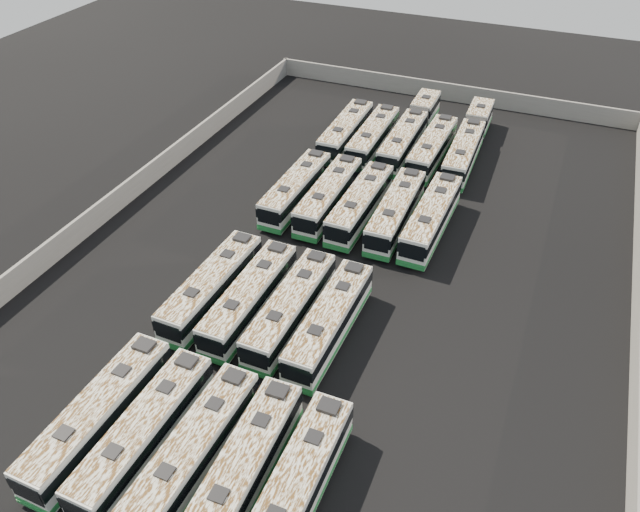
{
  "coord_description": "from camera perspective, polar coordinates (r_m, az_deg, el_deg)",
  "views": [
    {
      "loc": [
        13.9,
        -38.32,
        31.84
      ],
      "look_at": [
        -1.43,
        -1.68,
        1.6
      ],
      "focal_mm": 35.0,
      "sensor_mm": 36.0,
      "label": 1
    }
  ],
  "objects": [
    {
      "name": "bus_back_far_left",
      "position": [
        68.89,
        2.36,
        11.28
      ],
      "size": [
        2.66,
        11.6,
        3.26
      ],
      "rotation": [
        0.0,
        0.0,
        0.02
      ],
      "color": "silver",
      "rests_on": "ground"
    },
    {
      "name": "bus_front_far_right",
      "position": [
        35.72,
        -2.22,
        -20.49
      ],
      "size": [
        2.47,
        11.39,
        3.21
      ],
      "rotation": [
        0.0,
        0.0,
        0.01
      ],
      "color": "silver",
      "rests_on": "ground"
    },
    {
      "name": "bus_midfront_center",
      "position": [
        45.09,
        -2.72,
        -4.83
      ],
      "size": [
        2.52,
        11.35,
        3.19
      ],
      "rotation": [
        0.0,
        0.0,
        -0.01
      ],
      "color": "silver",
      "rests_on": "ground"
    },
    {
      "name": "bus_front_center",
      "position": [
        37.72,
        -11.45,
        -17.07
      ],
      "size": [
        2.65,
        11.33,
        3.18
      ],
      "rotation": [
        0.0,
        0.0,
        -0.02
      ],
      "color": "silver",
      "rests_on": "ground"
    },
    {
      "name": "ground",
      "position": [
        51.73,
        2.18,
        -0.74
      ],
      "size": [
        140.0,
        140.0,
        0.0
      ],
      "primitive_type": "plane",
      "color": "black",
      "rests_on": "ground"
    },
    {
      "name": "bus_back_left",
      "position": [
        67.99,
        4.85,
        10.78
      ],
      "size": [
        2.53,
        11.4,
        3.2
      ],
      "rotation": [
        0.0,
        0.0,
        0.01
      ],
      "color": "silver",
      "rests_on": "ground"
    },
    {
      "name": "bus_midback_far_right",
      "position": [
        55.08,
        10.13,
        3.44
      ],
      "size": [
        2.69,
        11.71,
        3.29
      ],
      "rotation": [
        0.0,
        0.0,
        -0.02
      ],
      "color": "silver",
      "rests_on": "ground"
    },
    {
      "name": "bus_front_right",
      "position": [
        36.55,
        -7.06,
        -18.87
      ],
      "size": [
        2.7,
        11.47,
        3.22
      ],
      "rotation": [
        0.0,
        0.0,
        0.02
      ],
      "color": "silver",
      "rests_on": "ground"
    },
    {
      "name": "bus_back_center",
      "position": [
        69.97,
        8.25,
        11.31
      ],
      "size": [
        2.55,
        17.59,
        3.19
      ],
      "rotation": [
        0.0,
        0.0,
        0.01
      ],
      "color": "silver",
      "rests_on": "ground"
    },
    {
      "name": "bus_midback_right",
      "position": [
        55.56,
        6.94,
        4.06
      ],
      "size": [
        2.59,
        11.42,
        3.21
      ],
      "rotation": [
        0.0,
        0.0,
        0.02
      ],
      "color": "silver",
      "rests_on": "ground"
    },
    {
      "name": "bus_front_left",
      "position": [
        39.12,
        -15.74,
        -15.28
      ],
      "size": [
        2.62,
        11.38,
        3.19
      ],
      "rotation": [
        0.0,
        0.0,
        -0.02
      ],
      "color": "silver",
      "rests_on": "ground"
    },
    {
      "name": "bus_midfront_right",
      "position": [
        44.04,
        0.87,
        -6.03
      ],
      "size": [
        2.53,
        11.34,
        3.19
      ],
      "rotation": [
        0.0,
        0.0,
        -0.01
      ],
      "color": "silver",
      "rests_on": "ground"
    },
    {
      "name": "bus_midfront_far_left",
      "position": [
        47.58,
        -9.85,
        -2.79
      ],
      "size": [
        2.69,
        11.42,
        3.2
      ],
      "rotation": [
        0.0,
        0.0,
        -0.03
      ],
      "color": "silver",
      "rests_on": "ground"
    },
    {
      "name": "bus_front_far_left",
      "position": [
        40.67,
        -19.53,
        -13.59
      ],
      "size": [
        2.66,
        11.63,
        3.27
      ],
      "rotation": [
        0.0,
        0.0,
        -0.02
      ],
      "color": "silver",
      "rests_on": "ground"
    },
    {
      "name": "bus_back_right",
      "position": [
        66.53,
        10.19,
        9.67
      ],
      "size": [
        2.62,
        11.37,
        3.19
      ],
      "rotation": [
        0.0,
        0.0,
        -0.02
      ],
      "color": "silver",
      "rests_on": "ground"
    },
    {
      "name": "bus_midback_far_left",
      "position": [
        58.45,
        -2.23,
        6.13
      ],
      "size": [
        2.5,
        11.32,
        3.18
      ],
      "rotation": [
        0.0,
        0.0,
        -0.01
      ],
      "color": "silver",
      "rests_on": "ground"
    },
    {
      "name": "bus_midback_left",
      "position": [
        57.35,
        0.79,
        5.52
      ],
      "size": [
        2.5,
        11.45,
        3.22
      ],
      "rotation": [
        0.0,
        0.0,
        0.01
      ],
      "color": "silver",
      "rests_on": "ground"
    },
    {
      "name": "bus_midfront_left",
      "position": [
        46.2,
        -6.46,
        -3.84
      ],
      "size": [
        2.49,
        11.33,
        3.18
      ],
      "rotation": [
        0.0,
        0.0,
        -0.01
      ],
      "color": "silver",
      "rests_on": "ground"
    },
    {
      "name": "bus_midback_center",
      "position": [
        56.28,
        3.69,
        4.75
      ],
      "size": [
        2.6,
        11.46,
        3.22
      ],
      "rotation": [
        0.0,
        0.0,
        -0.02
      ],
      "color": "silver",
      "rests_on": "ground"
    },
    {
      "name": "perimeter_wall",
      "position": [
        51.06,
        2.21,
        0.23
      ],
      "size": [
        45.2,
        73.2,
        2.2
      ],
      "color": "slate",
      "rests_on": "ground"
    },
    {
      "name": "bus_back_far_right",
      "position": [
        68.83,
        13.44,
        10.2
      ],
      "size": [
        2.82,
        17.61,
        3.18
      ],
      "rotation": [
        0.0,
        0.0,
        0.02
      ],
      "color": "silver",
      "rests_on": "ground"
    }
  ]
}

